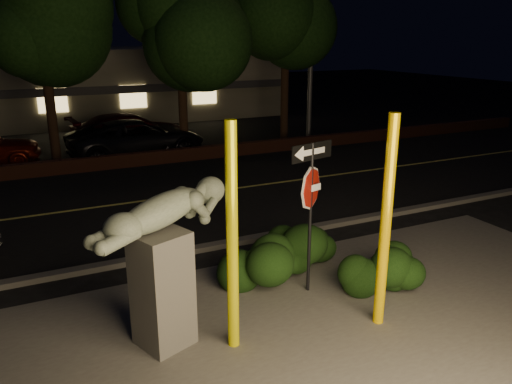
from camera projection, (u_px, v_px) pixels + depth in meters
ground at (141, 175)px, 17.50m from camera, size 90.00×90.00×0.00m
patio at (299, 337)px, 8.01m from camera, size 14.00×6.00×0.02m
road at (164, 198)px, 14.91m from camera, size 80.00×8.00×0.01m
lane_marking at (164, 198)px, 14.90m from camera, size 80.00×0.12×0.00m
curb at (213, 246)px, 11.36m from camera, size 80.00×0.25×0.12m
brick_wall at (132, 160)px, 18.54m from camera, size 40.00×0.35×0.50m
parking_lot at (107, 139)px, 23.53m from camera, size 40.00×12.00×0.01m
building at (81, 83)px, 29.82m from camera, size 22.00×10.20×4.00m
tree_far_c at (179, 9)px, 19.25m from camera, size 4.80×4.80×7.84m
tree_far_d at (286, 18)px, 21.81m from camera, size 4.40×4.40×7.42m
yellow_pole_left at (232, 240)px, 7.29m from camera, size 0.18×0.18×3.55m
yellow_pole_right at (386, 224)px, 7.91m from camera, size 0.18×0.18×3.55m
signpost at (311, 189)px, 8.89m from camera, size 0.95×0.27×2.86m
sculpture at (162, 252)px, 7.43m from camera, size 2.31×1.37×2.52m
hedge_center at (275, 255)px, 9.66m from camera, size 2.32×1.33×1.14m
hedge_right at (298, 243)px, 10.50m from camera, size 1.52×0.88×0.96m
hedge_far_right at (382, 268)px, 9.24m from camera, size 1.68×1.28×1.03m
parked_car_darkred at (130, 130)px, 21.69m from camera, size 5.25×2.55×1.47m
parked_car_dark at (137, 138)px, 19.93m from camera, size 5.60×3.00×1.50m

